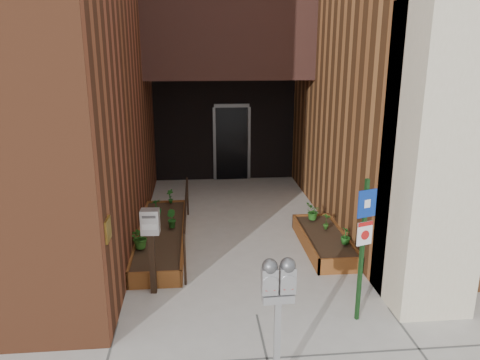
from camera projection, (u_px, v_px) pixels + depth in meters
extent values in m
plane|color=#9E9991|center=(257.00, 315.00, 6.85)|extent=(80.00, 80.00, 0.00)
cube|color=#C3B496|center=(434.00, 162.00, 6.65)|extent=(1.10, 1.20, 4.40)
cube|color=black|center=(227.00, 36.00, 11.47)|extent=(4.20, 2.00, 2.00)
cube|color=black|center=(224.00, 127.00, 13.50)|extent=(4.00, 0.30, 3.00)
cube|color=black|center=(232.00, 144.00, 13.47)|extent=(0.90, 0.06, 2.10)
cube|color=#B79338|center=(108.00, 230.00, 6.06)|extent=(0.04, 0.30, 0.30)
cube|color=brown|center=(154.00, 280.00, 7.54)|extent=(0.90, 0.04, 0.30)
cube|color=brown|center=(167.00, 207.00, 10.95)|extent=(0.90, 0.04, 0.30)
cube|color=brown|center=(140.00, 237.00, 9.21)|extent=(0.04, 3.60, 0.30)
cube|color=brown|center=(183.00, 236.00, 9.28)|extent=(0.04, 3.60, 0.30)
cube|color=black|center=(162.00, 238.00, 9.25)|extent=(0.82, 3.52, 0.26)
cube|color=brown|center=(341.00, 266.00, 8.02)|extent=(0.80, 0.04, 0.30)
cube|color=brown|center=(311.00, 221.00, 10.08)|extent=(0.80, 0.04, 0.30)
cube|color=brown|center=(305.00, 242.00, 9.02)|extent=(0.04, 2.20, 0.30)
cube|color=brown|center=(343.00, 240.00, 9.09)|extent=(0.04, 2.20, 0.30)
cube|color=black|center=(324.00, 242.00, 9.06)|extent=(0.72, 2.12, 0.26)
cylinder|color=black|center=(185.00, 260.00, 7.58)|extent=(0.04, 0.04, 0.90)
cylinder|color=black|center=(188.00, 196.00, 10.74)|extent=(0.04, 0.04, 0.90)
cylinder|color=black|center=(186.00, 202.00, 9.04)|extent=(0.04, 3.30, 0.04)
cube|color=#9B9B9D|center=(277.00, 347.00, 5.20)|extent=(0.07, 0.07, 1.14)
cube|color=#9B9B9D|center=(278.00, 298.00, 5.03)|extent=(0.35, 0.15, 0.09)
cube|color=#9B9B9D|center=(270.00, 281.00, 4.96)|extent=(0.18, 0.12, 0.30)
sphere|color=#59595B|center=(270.00, 266.00, 4.91)|extent=(0.17, 0.17, 0.17)
cube|color=white|center=(271.00, 282.00, 4.90)|extent=(0.10, 0.01, 0.06)
cube|color=#B21414|center=(270.00, 290.00, 4.92)|extent=(0.10, 0.01, 0.03)
cube|color=#9B9B9D|center=(287.00, 280.00, 4.98)|extent=(0.18, 0.12, 0.30)
sphere|color=#59595B|center=(288.00, 265.00, 4.94)|extent=(0.17, 0.17, 0.17)
cube|color=white|center=(289.00, 281.00, 4.92)|extent=(0.10, 0.01, 0.06)
cube|color=#B21414|center=(289.00, 288.00, 4.95)|extent=(0.10, 0.01, 0.03)
cube|color=#133514|center=(362.00, 252.00, 6.45)|extent=(0.06, 0.06, 2.10)
cube|color=navy|center=(367.00, 204.00, 6.23)|extent=(0.28, 0.11, 0.38)
cube|color=white|center=(367.00, 204.00, 6.22)|extent=(0.09, 0.04, 0.11)
cube|color=white|center=(365.00, 233.00, 6.35)|extent=(0.23, 0.09, 0.33)
cube|color=#B21414|center=(366.00, 224.00, 6.30)|extent=(0.23, 0.09, 0.06)
cylinder|color=#B21414|center=(365.00, 235.00, 6.34)|extent=(0.13, 0.05, 0.13)
cube|color=black|center=(153.00, 263.00, 7.33)|extent=(0.10, 0.10, 1.02)
cube|color=silver|center=(150.00, 222.00, 7.13)|extent=(0.29, 0.22, 0.39)
cube|color=#59595B|center=(149.00, 217.00, 7.00)|extent=(0.20, 0.02, 0.04)
cube|color=white|center=(149.00, 227.00, 7.05)|extent=(0.22, 0.02, 0.09)
imported|color=#295E1B|center=(141.00, 237.00, 8.33)|extent=(0.52, 0.52, 0.41)
imported|color=#194F16|center=(171.00, 219.00, 9.27)|extent=(0.28, 0.28, 0.36)
imported|color=#18541D|center=(156.00, 208.00, 9.86)|extent=(0.29, 0.29, 0.38)
imported|color=#1A5317|center=(170.00, 196.00, 10.70)|extent=(0.25, 0.25, 0.33)
imported|color=#194F16|center=(346.00, 236.00, 8.51)|extent=(0.19, 0.19, 0.32)
imported|color=#265518|center=(326.00, 221.00, 9.19)|extent=(0.25, 0.25, 0.34)
imported|color=#235D1A|center=(313.00, 212.00, 9.67)|extent=(0.42, 0.42, 0.36)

